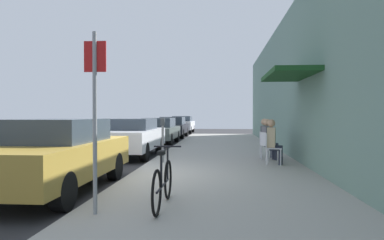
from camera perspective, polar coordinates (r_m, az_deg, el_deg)
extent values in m
plane|color=#2D2D30|center=(8.83, -9.86, -9.20)|extent=(60.00, 60.00, 0.00)
cube|color=#9E9B93|center=(10.52, 5.04, -7.24)|extent=(4.50, 32.00, 0.12)
cube|color=gray|center=(10.75, 18.04, 6.41)|extent=(0.30, 32.00, 5.18)
cube|color=#19471E|center=(9.77, 15.18, 7.05)|extent=(1.10, 2.80, 0.12)
cube|color=#A58433|center=(7.60, -21.13, -5.89)|extent=(1.80, 4.40, 0.67)
cube|color=#333D47|center=(7.69, -20.67, -1.57)|extent=(1.48, 2.11, 0.46)
cylinder|color=black|center=(8.61, -12.31, -7.31)|extent=(0.22, 0.64, 0.64)
cylinder|color=black|center=(9.20, -21.85, -6.83)|extent=(0.22, 0.64, 0.64)
cylinder|color=black|center=(6.09, -20.00, -10.74)|extent=(0.22, 0.64, 0.64)
cube|color=silver|center=(13.18, -9.75, -3.00)|extent=(1.80, 4.40, 0.67)
cube|color=#333D47|center=(13.30, -9.60, -0.65)|extent=(1.48, 2.11, 0.40)
cylinder|color=black|center=(14.36, -5.31, -4.02)|extent=(0.22, 0.64, 0.64)
cylinder|color=black|center=(14.72, -11.41, -3.91)|extent=(0.22, 0.64, 0.64)
cylinder|color=black|center=(11.70, -7.66, -5.14)|extent=(0.22, 0.64, 0.64)
cylinder|color=black|center=(12.14, -15.01, -4.94)|extent=(0.22, 0.64, 0.64)
cube|color=#47514C|center=(18.69, -5.40, -2.01)|extent=(1.80, 4.40, 0.57)
cube|color=#333D47|center=(18.82, -5.33, -0.39)|extent=(1.48, 2.11, 0.48)
cylinder|color=black|center=(19.94, -2.47, -2.65)|extent=(0.22, 0.64, 0.64)
cylinder|color=black|center=(20.20, -6.93, -2.62)|extent=(0.22, 0.64, 0.64)
cylinder|color=black|center=(17.24, -3.61, -3.21)|extent=(0.22, 0.64, 0.64)
cylinder|color=black|center=(17.54, -8.74, -3.14)|extent=(0.22, 0.64, 0.64)
cube|color=black|center=(23.97, -3.15, -1.39)|extent=(1.80, 4.40, 0.56)
cube|color=#333D47|center=(24.10, -3.10, -0.10)|extent=(1.48, 2.11, 0.51)
cylinder|color=black|center=(25.24, -0.94, -1.92)|extent=(0.22, 0.64, 0.64)
cylinder|color=black|center=(25.45, -4.49, -1.90)|extent=(0.22, 0.64, 0.64)
cylinder|color=black|center=(22.53, -1.63, -2.25)|extent=(0.22, 0.64, 0.64)
cylinder|color=black|center=(22.76, -5.59, -2.22)|extent=(0.22, 0.64, 0.64)
cube|color=silver|center=(29.82, -1.58, -0.86)|extent=(1.80, 4.40, 0.65)
cube|color=#333D47|center=(29.96, -1.55, 0.20)|extent=(1.48, 2.11, 0.45)
cylinder|color=black|center=(31.12, 0.15, -1.39)|extent=(0.22, 0.64, 0.64)
cylinder|color=black|center=(31.28, -2.75, -1.38)|extent=(0.22, 0.64, 0.64)
cylinder|color=black|center=(28.40, -0.30, -1.61)|extent=(0.22, 0.64, 0.64)
cylinder|color=black|center=(28.58, -3.46, -1.59)|extent=(0.22, 0.64, 0.64)
cylinder|color=slate|center=(10.62, -4.74, -3.85)|extent=(0.07, 0.07, 1.10)
cube|color=#383D42|center=(10.59, -4.74, -0.28)|extent=(0.12, 0.10, 0.22)
cylinder|color=gray|center=(5.23, -15.36, -0.49)|extent=(0.06, 0.06, 2.60)
cube|color=red|center=(5.31, -15.33, 9.82)|extent=(0.32, 0.02, 0.44)
torus|color=black|center=(6.07, -3.88, -9.49)|extent=(0.04, 0.66, 0.66)
torus|color=black|center=(5.06, -5.70, -11.59)|extent=(0.04, 0.66, 0.66)
cylinder|color=black|center=(5.56, -4.70, -10.44)|extent=(0.04, 1.05, 0.04)
cylinder|color=black|center=(5.37, -4.97, -8.14)|extent=(0.04, 0.04, 0.50)
cube|color=black|center=(5.34, -4.98, -5.28)|extent=(0.10, 0.20, 0.06)
cylinder|color=black|center=(5.98, -3.95, -6.93)|extent=(0.03, 0.03, 0.56)
cylinder|color=black|center=(5.95, -3.96, -4.26)|extent=(0.46, 0.03, 0.03)
cylinder|color=silver|center=(10.62, 14.16, -5.63)|extent=(0.04, 0.04, 0.45)
cylinder|color=silver|center=(10.25, 14.09, -5.87)|extent=(0.04, 0.04, 0.45)
cylinder|color=silver|center=(10.64, 12.11, -5.61)|extent=(0.04, 0.04, 0.45)
cylinder|color=silver|center=(10.27, 11.95, -5.85)|extent=(0.04, 0.04, 0.45)
cube|color=silver|center=(10.42, 13.08, -4.43)|extent=(0.52, 0.52, 0.03)
cube|color=silver|center=(10.41, 11.96, -3.29)|extent=(0.12, 0.44, 0.40)
cylinder|color=#232838|center=(10.53, 14.09, -5.63)|extent=(0.11, 0.11, 0.47)
cylinder|color=#232838|center=(10.51, 13.38, -4.35)|extent=(0.38, 0.21, 0.14)
cylinder|color=#232838|center=(10.33, 14.05, -5.75)|extent=(0.11, 0.11, 0.47)
cylinder|color=#232838|center=(10.32, 13.33, -4.45)|extent=(0.38, 0.21, 0.14)
cube|color=#CCB28C|center=(10.40, 12.65, -2.75)|extent=(0.29, 0.40, 0.56)
sphere|color=tan|center=(10.38, 12.65, -0.49)|extent=(0.22, 0.22, 0.22)
cylinder|color=silver|center=(11.66, 12.85, -5.05)|extent=(0.04, 0.04, 0.45)
cylinder|color=silver|center=(11.32, 13.63, -5.23)|extent=(0.04, 0.04, 0.45)
cylinder|color=silver|center=(11.52, 11.11, -5.12)|extent=(0.04, 0.04, 0.45)
cylinder|color=silver|center=(11.17, 11.84, -5.31)|extent=(0.04, 0.04, 0.45)
cube|color=silver|center=(11.39, 12.36, -3.97)|extent=(0.54, 0.54, 0.03)
cube|color=silver|center=(11.30, 11.41, -2.97)|extent=(0.15, 0.43, 0.40)
cylinder|color=#232838|center=(11.58, 12.99, -5.04)|extent=(0.11, 0.11, 0.47)
cylinder|color=#232838|center=(11.50, 12.40, -3.90)|extent=(0.38, 0.23, 0.14)
cylinder|color=#232838|center=(11.39, 13.39, -5.14)|extent=(0.11, 0.11, 0.47)
cylinder|color=#232838|center=(11.32, 12.79, -3.98)|extent=(0.38, 0.23, 0.14)
cube|color=#595960|center=(11.34, 12.00, -2.45)|extent=(0.31, 0.41, 0.56)
sphere|color=tan|center=(11.32, 12.00, -0.38)|extent=(0.22, 0.22, 0.22)
cylinder|color=silver|center=(12.28, 12.88, -4.75)|extent=(0.04, 0.04, 0.45)
cylinder|color=silver|center=(11.90, 12.76, -4.93)|extent=(0.04, 0.04, 0.45)
cylinder|color=silver|center=(12.31, 11.11, -4.73)|extent=(0.04, 0.04, 0.45)
cylinder|color=silver|center=(11.93, 10.93, -4.91)|extent=(0.04, 0.04, 0.45)
cube|color=silver|center=(12.08, 11.92, -3.70)|extent=(0.52, 0.52, 0.03)
cube|color=silver|center=(12.09, 10.96, -2.72)|extent=(0.12, 0.44, 0.40)
cylinder|color=#232838|center=(12.19, 12.81, -4.75)|extent=(0.11, 0.11, 0.47)
cylinder|color=#232838|center=(12.18, 12.20, -3.64)|extent=(0.38, 0.21, 0.14)
cylinder|color=#232838|center=(11.99, 12.74, -4.84)|extent=(0.11, 0.11, 0.47)
cylinder|color=#232838|center=(11.98, 12.12, -3.71)|extent=(0.38, 0.21, 0.14)
cube|color=#595960|center=(12.07, 11.55, -2.25)|extent=(0.29, 0.40, 0.56)
sphere|color=tan|center=(12.05, 11.56, -0.30)|extent=(0.22, 0.22, 0.22)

